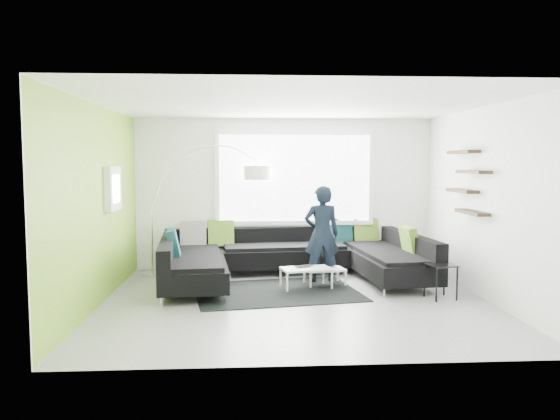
# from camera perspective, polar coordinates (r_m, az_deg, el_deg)

# --- Properties ---
(ground) EXTENTS (5.50, 5.50, 0.00)m
(ground) POSITION_cam_1_polar(r_m,az_deg,el_deg) (7.95, 1.66, -9.49)
(ground) COLOR gray
(ground) RESTS_ON ground
(room_shell) EXTENTS (5.54, 5.04, 2.82)m
(room_shell) POSITION_cam_1_polar(r_m,az_deg,el_deg) (7.91, 1.83, 3.69)
(room_shell) COLOR white
(room_shell) RESTS_ON ground
(sectional_sofa) EXTENTS (4.48, 3.02, 0.92)m
(sectional_sofa) POSITION_cam_1_polar(r_m,az_deg,el_deg) (9.09, 1.27, -5.05)
(sectional_sofa) COLOR black
(sectional_sofa) RESTS_ON ground
(rug) EXTENTS (2.72, 2.16, 0.01)m
(rug) POSITION_cam_1_polar(r_m,az_deg,el_deg) (8.47, -0.39, -8.53)
(rug) COLOR black
(rug) RESTS_ON ground
(coffee_table) EXTENTS (1.09, 0.76, 0.33)m
(coffee_table) POSITION_cam_1_polar(r_m,az_deg,el_deg) (8.83, 3.73, -6.96)
(coffee_table) COLOR white
(coffee_table) RESTS_ON ground
(arc_lamp) EXTENTS (2.17, 0.76, 2.30)m
(arc_lamp) POSITION_cam_1_polar(r_m,az_deg,el_deg) (9.80, -13.30, -0.04)
(arc_lamp) COLOR silver
(arc_lamp) RESTS_ON ground
(side_table) EXTENTS (0.44, 0.44, 0.51)m
(side_table) POSITION_cam_1_polar(r_m,az_deg,el_deg) (8.36, 16.43, -7.19)
(side_table) COLOR black
(side_table) RESTS_ON ground
(person) EXTENTS (0.61, 0.42, 1.61)m
(person) POSITION_cam_1_polar(r_m,az_deg,el_deg) (9.06, 4.38, -2.54)
(person) COLOR black
(person) RESTS_ON ground
(laptop) EXTENTS (0.47, 0.45, 0.02)m
(laptop) POSITION_cam_1_polar(r_m,az_deg,el_deg) (8.70, 2.62, -5.96)
(laptop) COLOR black
(laptop) RESTS_ON coffee_table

